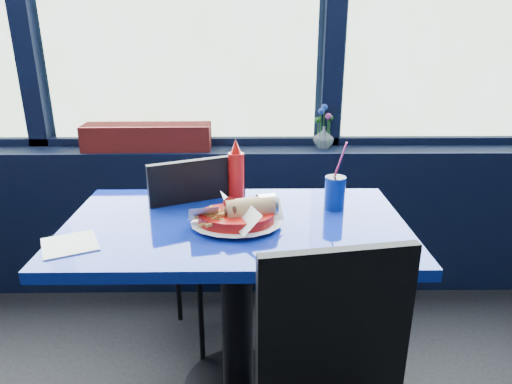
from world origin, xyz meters
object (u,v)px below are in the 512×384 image
near_table (236,267)px  flower_vase (324,135)px  ketchup_bottle (236,172)px  food_basket (238,216)px  chair_near_back (215,239)px  planter_box (147,137)px  soda_cup (335,192)px

near_table → flower_vase: flower_vase is taller
flower_vase → ketchup_bottle: flower_vase is taller
near_table → ketchup_bottle: bearing=90.8°
near_table → food_basket: food_basket is taller
ketchup_bottle → near_table: bearing=-89.2°
near_table → food_basket: bearing=-75.7°
flower_vase → ketchup_bottle: size_ratio=0.95×
chair_near_back → planter_box: bearing=-78.5°
chair_near_back → food_basket: bearing=83.0°
chair_near_back → near_table: bearing=83.4°
soda_cup → flower_vase: bearing=84.8°
chair_near_back → flower_vase: size_ratio=4.01×
flower_vase → food_basket: 1.00m
near_table → ketchup_bottle: size_ratio=5.00×
near_table → chair_near_back: chair_near_back is taller
planter_box → ketchup_bottle: bearing=-51.8°
near_table → ketchup_bottle: 0.39m
flower_vase → food_basket: bearing=-115.5°
ketchup_bottle → planter_box: bearing=129.2°
near_table → soda_cup: bearing=18.8°
flower_vase → food_basket: (-0.43, -0.90, -0.08)m
near_table → chair_near_back: 0.35m
near_table → soda_cup: (0.37, 0.13, 0.25)m
ketchup_bottle → soda_cup: bearing=-19.7°
near_table → chair_near_back: size_ratio=1.31×
food_basket → soda_cup: soda_cup is taller
near_table → ketchup_bottle: (-0.00, 0.26, 0.29)m
soda_cup → near_table: bearing=-161.2°
planter_box → flower_vase: size_ratio=2.86×
soda_cup → chair_near_back: bearing=157.2°
chair_near_back → planter_box: 0.73m
ketchup_bottle → food_basket: bearing=-87.5°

